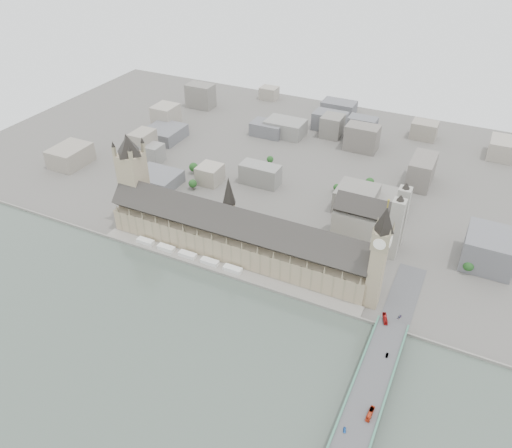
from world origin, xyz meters
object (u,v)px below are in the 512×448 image
at_px(palace_of_westminster, 236,235).
at_px(elizabeth_tower, 380,251).
at_px(car_silver, 387,355).
at_px(westminster_abbey, 370,222).
at_px(victoria_tower, 133,176).
at_px(car_blue, 345,430).
at_px(car_approach, 399,317).
at_px(westminster_bridge, 368,394).
at_px(red_bus_south, 370,414).
at_px(red_bus_north, 385,319).

bearing_deg(palace_of_westminster, elizabeth_tower, -4.85).
bearing_deg(car_silver, palace_of_westminster, 153.92).
distance_m(elizabeth_tower, westminster_abbey, 96.91).
relative_size(victoria_tower, car_blue, 24.01).
bearing_deg(car_approach, westminster_bridge, -78.18).
bearing_deg(red_bus_south, victoria_tower, 158.22).
relative_size(palace_of_westminster, car_blue, 63.62).
xyz_separation_m(red_bus_south, car_silver, (-1.90, 55.25, -0.95)).
distance_m(red_bus_south, car_silver, 55.29).
height_order(red_bus_north, car_silver, red_bus_north).
height_order(red_bus_north, car_approach, red_bus_north).
bearing_deg(westminster_bridge, car_approach, 87.59).
xyz_separation_m(palace_of_westminster, elizabeth_tower, (138.00, -11.70, 35.38)).
relative_size(westminster_bridge, car_approach, 63.15).
height_order(elizabeth_tower, westminster_abbey, elizabeth_tower).
height_order(palace_of_westminster, elizabeth_tower, elizabeth_tower).
bearing_deg(car_approach, car_blue, -80.30).
bearing_deg(victoria_tower, red_bus_south, -24.76).
bearing_deg(car_blue, victoria_tower, 135.85).
bearing_deg(westminster_bridge, elizabeth_tower, 104.11).
relative_size(red_bus_north, red_bus_south, 1.00).
distance_m(palace_of_westminster, red_bus_south, 210.88).
relative_size(red_bus_north, car_approach, 2.40).
bearing_deg(car_silver, red_bus_north, 103.84).
distance_m(victoria_tower, car_blue, 319.90).
relative_size(palace_of_westminster, westminster_abbey, 3.90).
xyz_separation_m(victoria_tower, red_bus_south, (289.76, -133.62, -43.24)).
relative_size(victoria_tower, car_silver, 21.61).
relative_size(victoria_tower, westminster_abbey, 1.47).
relative_size(palace_of_westminster, car_approach, 51.50).
bearing_deg(elizabeth_tower, red_bus_north, -54.79).
bearing_deg(car_blue, car_silver, 66.90).
bearing_deg(westminster_bridge, car_blue, -98.83).
height_order(victoria_tower, car_silver, victoria_tower).
bearing_deg(victoria_tower, palace_of_westminster, -2.96).
distance_m(car_blue, car_silver, 74.20).
relative_size(palace_of_westminster, westminster_bridge, 0.82).
bearing_deg(car_silver, car_blue, -100.20).
bearing_deg(palace_of_westminster, westminster_bridge, -33.49).
xyz_separation_m(elizabeth_tower, westminster_bridge, (24.00, -95.50, -52.96)).
bearing_deg(red_bus_north, palace_of_westminster, 146.47).
bearing_deg(car_approach, victoria_tower, -172.65).
bearing_deg(westminster_abbey, palace_of_westminster, -145.83).
bearing_deg(westminster_bridge, red_bus_north, 95.42).
xyz_separation_m(red_bus_north, car_approach, (10.05, 7.80, -0.97)).
bearing_deg(elizabeth_tower, victoria_tower, 176.04).
xyz_separation_m(palace_of_westminster, car_blue, (156.03, -145.61, -11.75)).
bearing_deg(car_approach, elizabeth_tower, 162.84).
xyz_separation_m(palace_of_westminster, car_approach, (165.32, -28.37, -11.71)).
distance_m(victoria_tower, westminster_abbey, 244.79).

